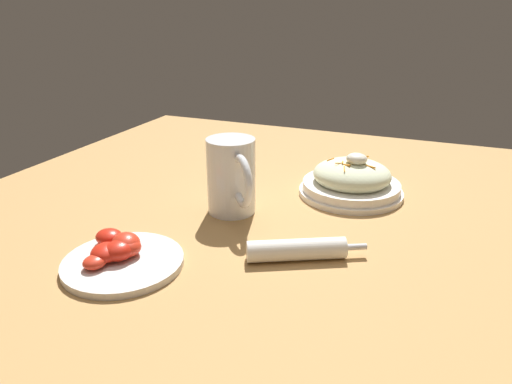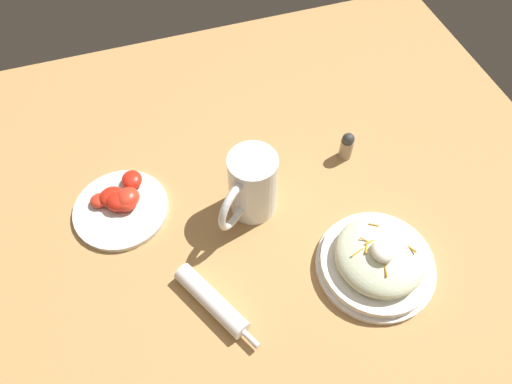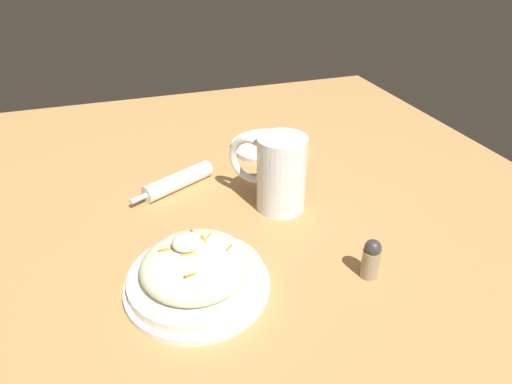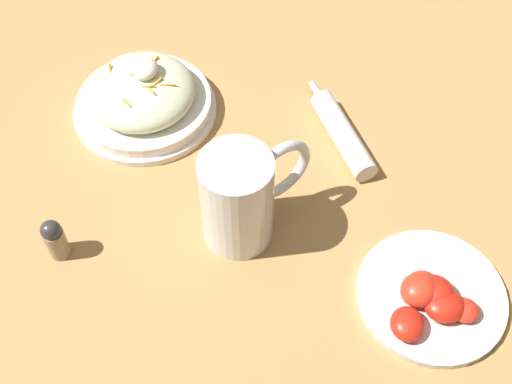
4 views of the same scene
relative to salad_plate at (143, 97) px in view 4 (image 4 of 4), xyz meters
The scene contains 6 objects.
ground_plane 0.22m from the salad_plate, 67.85° to the left, with size 1.43×1.43×0.00m, color #B2844C.
salad_plate is the anchor object (origin of this frame).
beer_mug 0.27m from the salad_plate, 41.55° to the left, with size 0.13×0.14×0.15m.
napkin_roll 0.31m from the salad_plate, 85.59° to the left, with size 0.19×0.11×0.04m.
tomato_plate 0.52m from the salad_plate, 56.84° to the left, with size 0.19×0.19×0.05m.
salt_shaker 0.27m from the salad_plate, 12.20° to the right, with size 0.03×0.03×0.07m.
Camera 4 is at (0.59, 0.06, 0.75)m, focal length 44.67 mm.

